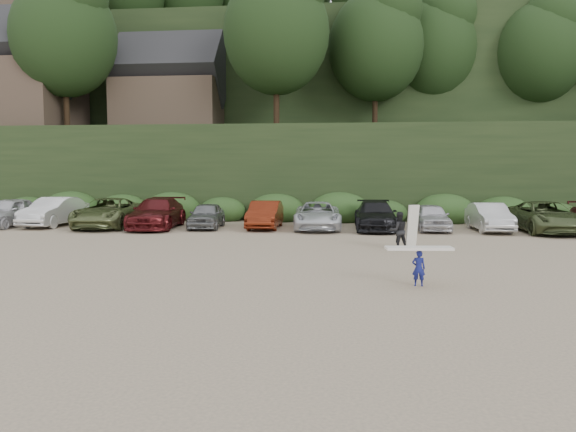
# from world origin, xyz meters

# --- Properties ---
(ground) EXTENTS (120.00, 120.00, 0.00)m
(ground) POSITION_xyz_m (0.00, 0.00, 0.00)
(ground) COLOR tan
(ground) RESTS_ON ground
(hillside_backdrop) EXTENTS (90.00, 41.50, 28.00)m
(hillside_backdrop) POSITION_xyz_m (-0.26, 35.93, 11.22)
(hillside_backdrop) COLOR black
(hillside_backdrop) RESTS_ON ground
(parked_cars) EXTENTS (39.39, 6.11, 1.63)m
(parked_cars) POSITION_xyz_m (0.76, 10.04, 0.77)
(parked_cars) COLOR silver
(parked_cars) RESTS_ON ground
(child_surfer) EXTENTS (1.85, 0.68, 1.08)m
(child_surfer) POSITION_xyz_m (3.87, -4.04, 0.74)
(child_surfer) COLOR navy
(child_surfer) RESTS_ON ground
(adult_surfer) EXTENTS (1.25, 0.74, 1.78)m
(adult_surfer) POSITION_xyz_m (3.98, 3.00, 0.77)
(adult_surfer) COLOR black
(adult_surfer) RESTS_ON ground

